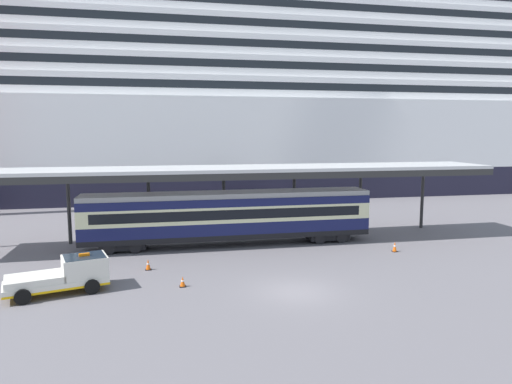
{
  "coord_description": "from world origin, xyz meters",
  "views": [
    {
      "loc": [
        -6.99,
        -23.07,
        8.59
      ],
      "look_at": [
        -0.61,
        7.81,
        4.5
      ],
      "focal_mm": 32.19,
      "sensor_mm": 36.0,
      "label": 1
    }
  ],
  "objects": [
    {
      "name": "platform_canopy",
      "position": [
        -2.05,
        11.6,
        5.68
      ],
      "size": [
        42.12,
        5.52,
        5.97
      ],
      "color": "beige",
      "rests_on": "ground"
    },
    {
      "name": "traffic_cone_mid",
      "position": [
        -7.98,
        5.75,
        0.34
      ],
      "size": [
        0.36,
        0.36,
        0.69
      ],
      "color": "black",
      "rests_on": "ground"
    },
    {
      "name": "cruise_ship",
      "position": [
        10.99,
        47.22,
        12.87
      ],
      "size": [
        157.04,
        29.61,
        39.29
      ],
      "color": "black",
      "rests_on": "ground"
    },
    {
      "name": "ground_plane",
      "position": [
        0.0,
        0.0,
        0.0
      ],
      "size": [
        400.0,
        400.0,
        0.0
      ],
      "primitive_type": "plane",
      "color": "slate"
    },
    {
      "name": "train_carriage",
      "position": [
        -2.05,
        11.15,
        2.31
      ],
      "size": [
        21.77,
        2.81,
        4.11
      ],
      "color": "black",
      "rests_on": "ground"
    },
    {
      "name": "service_truck",
      "position": [
        -12.17,
        2.56,
        0.99
      ],
      "size": [
        5.55,
        3.36,
        2.02
      ],
      "color": "silver",
      "rests_on": "ground"
    },
    {
      "name": "traffic_cone_near",
      "position": [
        -6.0,
        2.09,
        0.29
      ],
      "size": [
        0.36,
        0.36,
        0.6
      ],
      "color": "black",
      "rests_on": "ground"
    },
    {
      "name": "traffic_cone_far",
      "position": [
        9.45,
        6.7,
        0.37
      ],
      "size": [
        0.36,
        0.36,
        0.75
      ],
      "color": "black",
      "rests_on": "ground"
    }
  ]
}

